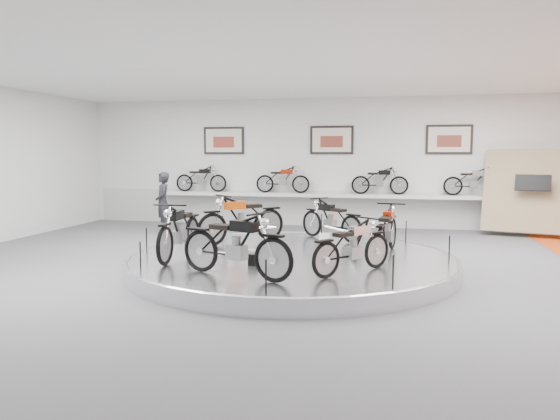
% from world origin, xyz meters
% --- Properties ---
extents(floor, '(16.00, 16.00, 0.00)m').
position_xyz_m(floor, '(0.00, 0.00, 0.00)').
color(floor, '#555558').
rests_on(floor, ground).
extents(ceiling, '(16.00, 16.00, 0.00)m').
position_xyz_m(ceiling, '(0.00, 0.00, 4.00)').
color(ceiling, white).
rests_on(ceiling, wall_back).
extents(wall_back, '(16.00, 0.00, 16.00)m').
position_xyz_m(wall_back, '(0.00, 7.00, 2.00)').
color(wall_back, silver).
rests_on(wall_back, floor).
extents(wall_front, '(16.00, 0.00, 16.00)m').
position_xyz_m(wall_front, '(0.00, -7.00, 2.00)').
color(wall_front, silver).
rests_on(wall_front, floor).
extents(dado_band, '(15.68, 0.04, 1.10)m').
position_xyz_m(dado_band, '(0.00, 6.98, 0.55)').
color(dado_band, '#BCBCBA').
rests_on(dado_band, floor).
extents(display_platform, '(6.40, 6.40, 0.30)m').
position_xyz_m(display_platform, '(0.00, 0.30, 0.15)').
color(display_platform, silver).
rests_on(display_platform, floor).
extents(platform_rim, '(6.40, 6.40, 0.10)m').
position_xyz_m(platform_rim, '(0.00, 0.30, 0.27)').
color(platform_rim, '#B2B2BA').
rests_on(platform_rim, display_platform).
extents(shelf, '(11.00, 0.55, 0.10)m').
position_xyz_m(shelf, '(0.00, 6.70, 1.00)').
color(shelf, silver).
rests_on(shelf, wall_back).
extents(poster_left, '(1.35, 0.06, 0.88)m').
position_xyz_m(poster_left, '(-3.50, 6.96, 2.70)').
color(poster_left, beige).
rests_on(poster_left, wall_back).
extents(poster_center, '(1.35, 0.06, 0.88)m').
position_xyz_m(poster_center, '(0.00, 6.96, 2.70)').
color(poster_center, beige).
rests_on(poster_center, wall_back).
extents(poster_right, '(1.35, 0.06, 0.88)m').
position_xyz_m(poster_right, '(3.50, 6.96, 2.70)').
color(poster_right, beige).
rests_on(poster_right, wall_back).
extents(display_panel, '(2.56, 1.52, 2.30)m').
position_xyz_m(display_panel, '(5.60, 6.10, 1.25)').
color(display_panel, '#9F8766').
rests_on(display_panel, floor).
extents(shelf_bike_a, '(1.22, 0.43, 0.73)m').
position_xyz_m(shelf_bike_a, '(-4.20, 6.70, 1.42)').
color(shelf_bike_a, black).
rests_on(shelf_bike_a, shelf).
extents(shelf_bike_b, '(1.22, 0.43, 0.73)m').
position_xyz_m(shelf_bike_b, '(-1.50, 6.70, 1.42)').
color(shelf_bike_b, maroon).
rests_on(shelf_bike_b, shelf).
extents(shelf_bike_c, '(1.22, 0.43, 0.73)m').
position_xyz_m(shelf_bike_c, '(1.50, 6.70, 1.42)').
color(shelf_bike_c, black).
rests_on(shelf_bike_c, shelf).
extents(shelf_bike_d, '(1.22, 0.43, 0.73)m').
position_xyz_m(shelf_bike_d, '(4.20, 6.70, 1.42)').
color(shelf_bike_d, silver).
rests_on(shelf_bike_d, shelf).
extents(bike_a, '(0.84, 1.76, 0.99)m').
position_xyz_m(bike_a, '(1.82, 0.79, 0.80)').
color(bike_a, maroon).
rests_on(bike_a, display_platform).
extents(bike_b, '(1.63, 1.47, 0.96)m').
position_xyz_m(bike_b, '(0.52, 2.40, 0.78)').
color(bike_b, black).
rests_on(bike_b, display_platform).
extents(bike_c, '(1.76, 1.82, 1.10)m').
position_xyz_m(bike_c, '(-1.36, 1.52, 0.85)').
color(bike_c, '#C4480B').
rests_on(bike_c, display_platform).
extents(bike_d, '(0.70, 1.86, 1.08)m').
position_xyz_m(bike_d, '(-2.06, -0.38, 0.84)').
color(bike_d, black).
rests_on(bike_d, display_platform).
extents(bike_e, '(1.95, 1.25, 1.08)m').
position_xyz_m(bike_e, '(-0.55, -1.71, 0.84)').
color(bike_e, black).
rests_on(bike_e, display_platform).
extents(bike_f, '(1.40, 1.56, 0.92)m').
position_xyz_m(bike_f, '(1.28, -1.03, 0.76)').
color(bike_f, silver).
rests_on(bike_f, display_platform).
extents(visitor, '(0.68, 0.77, 1.76)m').
position_xyz_m(visitor, '(-4.55, 4.48, 0.88)').
color(visitor, black).
rests_on(visitor, floor).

